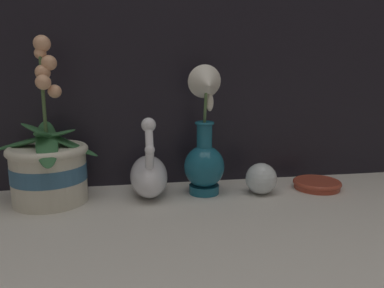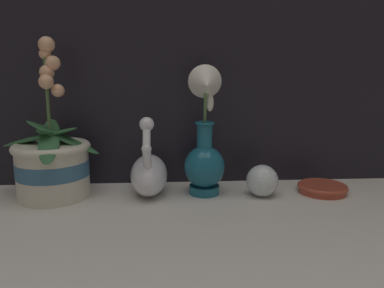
% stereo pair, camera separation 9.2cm
% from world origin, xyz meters
% --- Properties ---
extents(ground_plane, '(2.80, 2.80, 0.00)m').
position_xyz_m(ground_plane, '(0.00, 0.00, 0.00)').
color(ground_plane, beige).
extents(orchid_potted_plant, '(0.25, 0.25, 0.38)m').
position_xyz_m(orchid_potted_plant, '(-0.32, 0.10, 0.09)').
color(orchid_potted_plant, beige).
rests_on(orchid_potted_plant, ground_plane).
extents(swan_figurine, '(0.09, 0.18, 0.20)m').
position_xyz_m(swan_figurine, '(-0.09, 0.11, 0.06)').
color(swan_figurine, white).
rests_on(swan_figurine, ground_plane).
extents(blue_vase, '(0.10, 0.11, 0.32)m').
position_xyz_m(blue_vase, '(0.05, 0.10, 0.12)').
color(blue_vase, '#195B75').
rests_on(blue_vase, ground_plane).
extents(glass_sphere, '(0.08, 0.08, 0.08)m').
position_xyz_m(glass_sphere, '(0.19, 0.08, 0.04)').
color(glass_sphere, silver).
rests_on(glass_sphere, ground_plane).
extents(amber_dish, '(0.12, 0.12, 0.02)m').
position_xyz_m(amber_dish, '(0.35, 0.09, 0.01)').
color(amber_dish, '#A8422D').
rests_on(amber_dish, ground_plane).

